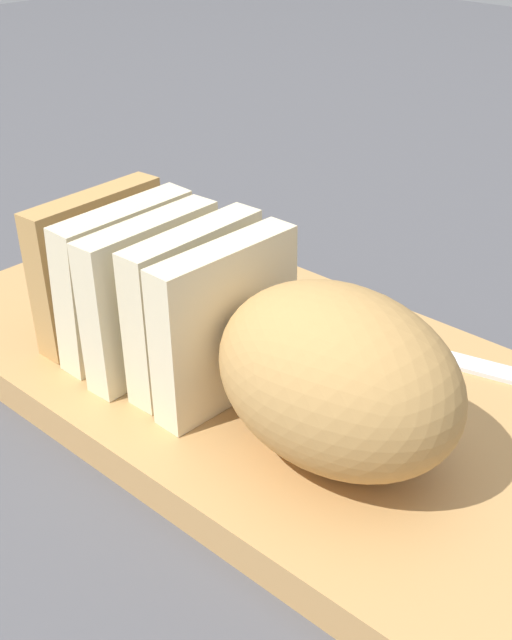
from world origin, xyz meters
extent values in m
plane|color=#4C4C51|center=(0.00, 0.00, 0.00)|extent=(3.00, 3.00, 0.00)
cube|color=tan|center=(0.00, 0.00, 0.01)|extent=(0.48, 0.26, 0.02)
ellipsoid|color=tan|center=(-0.10, 0.04, 0.07)|extent=(0.15, 0.10, 0.10)
cube|color=beige|center=(-0.01, 0.04, 0.07)|extent=(0.02, 0.10, 0.10)
cube|color=beige|center=(0.02, 0.04, 0.07)|extent=(0.03, 0.10, 0.10)
cube|color=beige|center=(0.04, 0.05, 0.07)|extent=(0.03, 0.10, 0.10)
cube|color=beige|center=(0.07, 0.04, 0.07)|extent=(0.03, 0.10, 0.10)
cube|color=tan|center=(0.10, 0.04, 0.07)|extent=(0.03, 0.10, 0.10)
cube|color=silver|center=(-0.09, -0.09, 0.02)|extent=(0.24, 0.08, 0.00)
cylinder|color=black|center=(0.05, -0.05, 0.03)|extent=(0.06, 0.04, 0.02)
cube|color=silver|center=(0.02, -0.05, 0.03)|extent=(0.02, 0.02, 0.02)
sphere|color=tan|center=(-0.01, 0.04, 0.03)|extent=(0.01, 0.01, 0.01)
sphere|color=tan|center=(0.00, -0.06, 0.03)|extent=(0.01, 0.01, 0.01)
sphere|color=tan|center=(-0.07, 0.03, 0.03)|extent=(0.01, 0.01, 0.01)
sphere|color=tan|center=(-0.06, 0.01, 0.03)|extent=(0.01, 0.01, 0.01)
camera|label=1|loc=(-0.31, 0.33, 0.32)|focal=46.08mm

